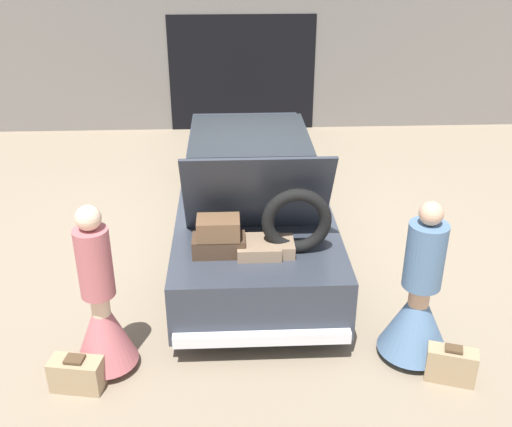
# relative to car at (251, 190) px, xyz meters

# --- Properties ---
(ground_plane) EXTENTS (40.00, 40.00, 0.00)m
(ground_plane) POSITION_rel_car_xyz_m (-0.00, 0.01, -0.59)
(ground_plane) COLOR #7F705B
(garage_wall_back) EXTENTS (12.00, 0.14, 2.80)m
(garage_wall_back) POSITION_rel_car_xyz_m (-0.00, 4.40, 0.80)
(garage_wall_back) COLOR slate
(garage_wall_back) RESTS_ON ground_plane
(car) EXTENTS (1.80, 5.44, 1.81)m
(car) POSITION_rel_car_xyz_m (0.00, 0.00, 0.00)
(car) COLOR #2D333D
(car) RESTS_ON ground_plane
(person_left) EXTENTS (0.58, 0.58, 1.69)m
(person_left) POSITION_rel_car_xyz_m (-1.46, -2.70, 0.02)
(person_left) COLOR beige
(person_left) RESTS_ON ground_plane
(person_right) EXTENTS (0.67, 0.67, 1.64)m
(person_right) POSITION_rel_car_xyz_m (1.45, -2.66, -0.01)
(person_right) COLOR tan
(person_right) RESTS_ON ground_plane
(suitcase_beside_left_person) EXTENTS (0.49, 0.29, 0.34)m
(suitcase_beside_left_person) POSITION_rel_car_xyz_m (-1.67, -2.98, -0.43)
(suitcase_beside_left_person) COLOR #9E8460
(suitcase_beside_left_person) RESTS_ON ground_plane
(suitcase_beside_right_person) EXTENTS (0.48, 0.31, 0.37)m
(suitcase_beside_right_person) POSITION_rel_car_xyz_m (1.70, -3.03, -0.42)
(suitcase_beside_right_person) COLOR #9E8460
(suitcase_beside_right_person) RESTS_ON ground_plane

